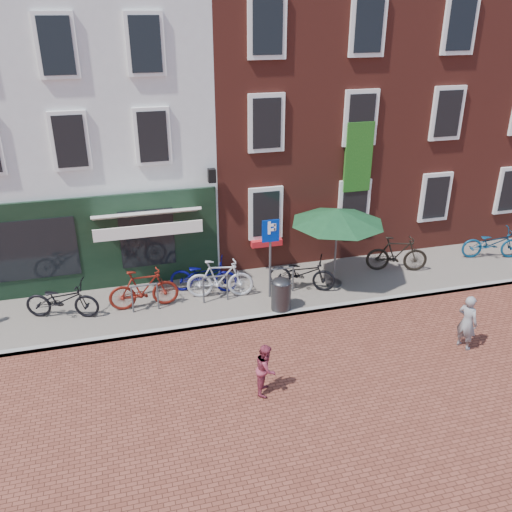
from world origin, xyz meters
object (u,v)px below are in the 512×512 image
object	(u,v)px
woman	(467,322)
bicycle_4	(302,273)
bicycle_2	(204,275)
bicycle_5	(397,254)
parasol	(338,213)
bicycle_1	(144,289)
bicycle_6	(492,243)
bicycle_0	(62,300)
bicycle_3	(220,279)
litter_bin	(281,292)
parking_sign	(270,245)
boy	(266,369)

from	to	relation	value
woman	bicycle_4	world-z (taller)	woman
bicycle_2	bicycle_5	distance (m)	6.24
parasol	woman	distance (m)	4.66
bicycle_1	bicycle_6	size ratio (longest dim) A/B	0.97
woman	bicycle_0	bearing A→B (deg)	46.16
bicycle_4	bicycle_6	size ratio (longest dim) A/B	1.00
woman	bicycle_3	bearing A→B (deg)	31.96
bicycle_1	bicycle_3	bearing A→B (deg)	-88.96
bicycle_2	bicycle_3	world-z (taller)	bicycle_3
bicycle_2	bicycle_6	bearing A→B (deg)	-74.01
bicycle_3	bicycle_5	bearing A→B (deg)	-76.96
woman	bicycle_5	distance (m)	4.28
litter_bin	bicycle_1	bearing A→B (deg)	163.42
parking_sign	parasol	xyz separation A→B (m)	(2.12, 0.25, 0.66)
parasol	boy	xyz separation A→B (m)	(-3.41, -4.25, -1.82)
parking_sign	bicycle_6	xyz separation A→B (m)	(8.03, 0.68, -1.14)
bicycle_6	woman	bearing A→B (deg)	151.99
boy	bicycle_5	world-z (taller)	bicycle_5
boy	bicycle_3	distance (m)	4.41
litter_bin	bicycle_2	size ratio (longest dim) A/B	0.51
parking_sign	bicycle_1	bearing A→B (deg)	174.41
bicycle_1	bicycle_2	size ratio (longest dim) A/B	0.97
litter_bin	parking_sign	distance (m)	1.37
bicycle_2	bicycle_3	xyz separation A→B (m)	(0.41, -0.47, 0.06)
parasol	parking_sign	bearing A→B (deg)	-173.27
parasol	woman	xyz separation A→B (m)	(1.93, -3.89, -1.69)
bicycle_2	woman	bearing A→B (deg)	-110.54
bicycle_4	bicycle_6	distance (m)	6.97
parasol	bicycle_6	xyz separation A→B (m)	(5.91, 0.43, -1.80)
parking_sign	boy	world-z (taller)	parking_sign
parasol	bicycle_3	distance (m)	3.93
bicycle_2	bicycle_5	xyz separation A→B (m)	(6.23, -0.25, 0.06)
bicycle_1	woman	bearing A→B (deg)	-117.92
litter_bin	woman	distance (m)	4.90
parking_sign	bicycle_4	distance (m)	1.59
bicycle_2	bicycle_4	bearing A→B (deg)	-85.07
parking_sign	bicycle_2	size ratio (longest dim) A/B	1.21
parking_sign	bicycle_1	size ratio (longest dim) A/B	1.24
woman	bicycle_6	bearing A→B (deg)	-64.04
parasol	woman	world-z (taller)	parasol
litter_bin	boy	distance (m)	3.53
litter_bin	boy	xyz separation A→B (m)	(-1.39, -3.25, -0.02)
bicycle_4	litter_bin	bearing A→B (deg)	162.54
boy	bicycle_4	size ratio (longest dim) A/B	0.61
parking_sign	bicycle_4	size ratio (longest dim) A/B	1.21
bicycle_0	woman	bearing A→B (deg)	-96.16
boy	bicycle_4	bearing A→B (deg)	-5.64
bicycle_2	bicycle_3	bearing A→B (deg)	-121.87
parking_sign	parasol	distance (m)	2.24
parking_sign	bicycle_3	size ratio (longest dim) A/B	1.24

